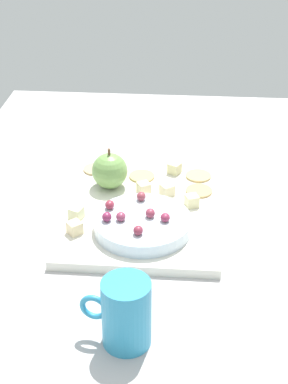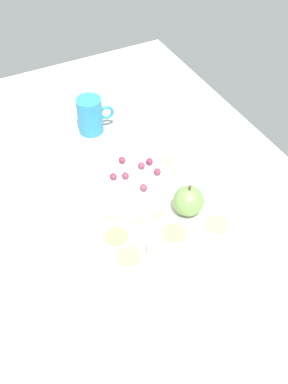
{
  "view_description": "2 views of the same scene",
  "coord_description": "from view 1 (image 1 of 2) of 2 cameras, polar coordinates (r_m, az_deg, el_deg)",
  "views": [
    {
      "loc": [
        -84.09,
        -4.44,
        62.56
      ],
      "look_at": [
        6.06,
        2.58,
        8.52
      ],
      "focal_mm": 54.9,
      "sensor_mm": 36.0,
      "label": 1
    },
    {
      "loc": [
        65.99,
        -29.23,
        80.57
      ],
      "look_at": [
        3.53,
        2.75,
        8.34
      ],
      "focal_mm": 42.42,
      "sensor_mm": 36.0,
      "label": 2
    }
  ],
  "objects": [
    {
      "name": "table",
      "position": [
        1.04,
        1.17,
        -4.73
      ],
      "size": [
        126.91,
        84.93,
        4.6
      ],
      "primitive_type": "cube",
      "color": "#AFACAC",
      "rests_on": "ground"
    },
    {
      "name": "platter",
      "position": [
        1.05,
        -0.26,
        -2.03
      ],
      "size": [
        33.41,
        27.29,
        1.67
      ],
      "primitive_type": "cube",
      "color": "silver",
      "rests_on": "table"
    },
    {
      "name": "serving_dish",
      "position": [
        0.99,
        -0.13,
        -3.13
      ],
      "size": [
        16.45,
        16.45,
        2.34
      ],
      "primitive_type": "cylinder",
      "color": "silver",
      "rests_on": "platter"
    },
    {
      "name": "apple_whole",
      "position": [
        1.1,
        -3.35,
        2.06
      ],
      "size": [
        6.75,
        6.75,
        6.75
      ],
      "primitive_type": "sphere",
      "color": "#75A253",
      "rests_on": "platter"
    },
    {
      "name": "apple_stem",
      "position": [
        1.08,
        -3.42,
        3.91
      ],
      "size": [
        0.5,
        0.5,
        1.2
      ],
      "primitive_type": "cylinder",
      "color": "brown",
      "rests_on": "apple_whole"
    },
    {
      "name": "cheese_cube_0",
      "position": [
        1.09,
        -0.02,
        0.38
      ],
      "size": [
        2.94,
        2.94,
        2.15
      ],
      "primitive_type": "cube",
      "rotation": [
        0.0,
        0.0,
        0.53
      ],
      "color": "beige",
      "rests_on": "platter"
    },
    {
      "name": "cheese_cube_1",
      "position": [
        1.16,
        2.98,
        2.33
      ],
      "size": [
        2.92,
        2.92,
        2.15
      ],
      "primitive_type": "cube",
      "rotation": [
        0.0,
        0.0,
        1.07
      ],
      "color": "beige",
      "rests_on": "platter"
    },
    {
      "name": "cheese_cube_2",
      "position": [
        1.08,
        2.26,
        0.19
      ],
      "size": [
        3.01,
        3.01,
        2.15
      ],
      "primitive_type": "cube",
      "rotation": [
        0.0,
        0.0,
        0.65
      ],
      "color": "beige",
      "rests_on": "platter"
    },
    {
      "name": "cheese_cube_3",
      "position": [
        1.05,
        4.67,
        -0.86
      ],
      "size": [
        2.78,
        2.78,
        2.15
      ],
      "primitive_type": "cube",
      "rotation": [
        0.0,
        0.0,
        0.36
      ],
      "color": "beige",
      "rests_on": "platter"
    },
    {
      "name": "cheese_cube_4",
      "position": [
        1.02,
        -6.62,
        -2.11
      ],
      "size": [
        2.78,
        2.78,
        2.15
      ],
      "primitive_type": "cube",
      "rotation": [
        0.0,
        0.0,
        1.2
      ],
      "color": "beige",
      "rests_on": "platter"
    },
    {
      "name": "cheese_cube_5",
      "position": [
        0.99,
        -6.75,
        -3.48
      ],
      "size": [
        3.04,
        3.04,
        2.15
      ],
      "primitive_type": "cube",
      "rotation": [
        0.0,
        0.0,
        0.73
      ],
      "color": "beige",
      "rests_on": "platter"
    },
    {
      "name": "cracker_0",
      "position": [
        1.1,
        5.37,
        0.11
      ],
      "size": [
        4.95,
        4.95,
        0.4
      ],
      "primitive_type": "cylinder",
      "color": "tan",
      "rests_on": "platter"
    },
    {
      "name": "cracker_1",
      "position": [
        1.17,
        -4.69,
        2.22
      ],
      "size": [
        4.95,
        4.95,
        0.4
      ],
      "primitive_type": "cylinder",
      "color": "tan",
      "rests_on": "platter"
    },
    {
      "name": "cracker_2",
      "position": [
        1.15,
        5.31,
        1.58
      ],
      "size": [
        4.95,
        4.95,
        0.4
      ],
      "primitive_type": "cylinder",
      "color": "tan",
      "rests_on": "platter"
    },
    {
      "name": "cracker_3",
      "position": [
        1.15,
        -0.21,
        1.54
      ],
      "size": [
        4.95,
        4.95,
        0.4
      ],
      "primitive_type": "cylinder",
      "color": "tan",
      "rests_on": "platter"
    },
    {
      "name": "grape_0",
      "position": [
        1.02,
        -0.27,
        -0.42
      ],
      "size": [
        1.78,
        1.6,
        1.54
      ],
      "primitive_type": "ellipsoid",
      "color": "#933B48",
      "rests_on": "serving_dish"
    },
    {
      "name": "grape_1",
      "position": [
        1.0,
        -3.36,
        -1.27
      ],
      "size": [
        1.78,
        1.6,
        1.48
      ],
      "primitive_type": "ellipsoid",
      "color": "#942E41",
      "rests_on": "serving_dish"
    },
    {
      "name": "grape_2",
      "position": [
        0.97,
        2.08,
        -2.49
      ],
      "size": [
        1.78,
        1.6,
        1.43
      ],
      "primitive_type": "ellipsoid",
      "color": "#8A2B49",
      "rests_on": "serving_dish"
    },
    {
      "name": "grape_3",
      "position": [
        0.98,
        0.61,
        -2.06
      ],
      "size": [
        1.78,
        1.6,
        1.54
      ],
      "primitive_type": "ellipsoid",
      "color": "#93364B",
      "rests_on": "serving_dish"
    },
    {
      "name": "grape_4",
      "position": [
        0.97,
        -3.63,
        -2.42
      ],
      "size": [
        1.78,
        1.6,
        1.59
      ],
      "primitive_type": "ellipsoid",
      "color": "#84274D",
      "rests_on": "serving_dish"
    },
    {
      "name": "grape_5",
      "position": [
        0.94,
        -0.57,
        -3.75
      ],
      "size": [
        1.78,
        1.6,
        1.5
      ],
      "primitive_type": "ellipsoid",
      "color": "maroon",
      "rests_on": "serving_dish"
    },
    {
      "name": "grape_6",
      "position": [
        0.97,
        -2.26,
        -2.4
      ],
      "size": [
        1.78,
        1.6,
        1.49
      ],
      "primitive_type": "ellipsoid",
      "color": "#903653",
      "rests_on": "serving_dish"
    },
    {
      "name": "cup",
      "position": [
        0.78,
        -1.81,
        -11.67
      ],
      "size": [
        6.6,
        9.76,
        9.93
      ],
      "color": "#2F92BE",
      "rests_on": "table"
    }
  ]
}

